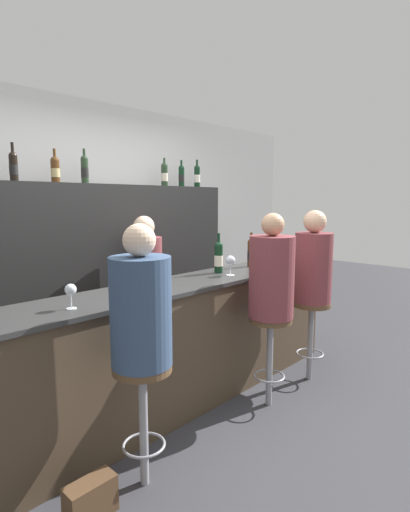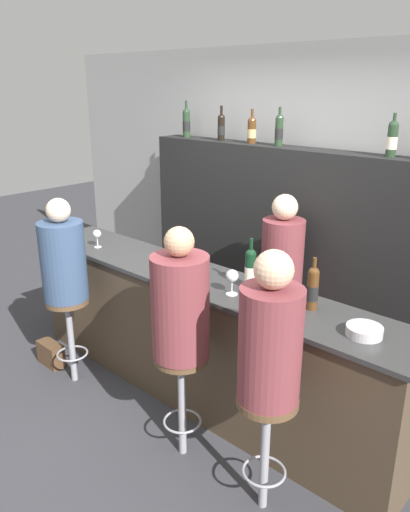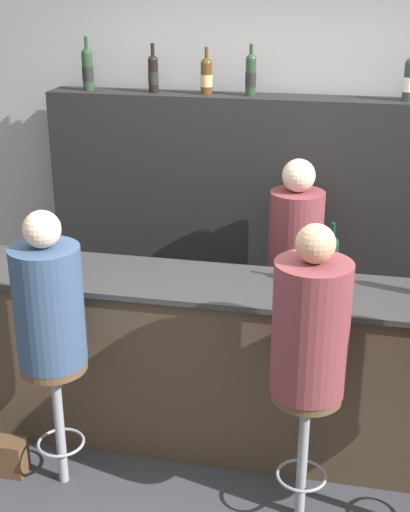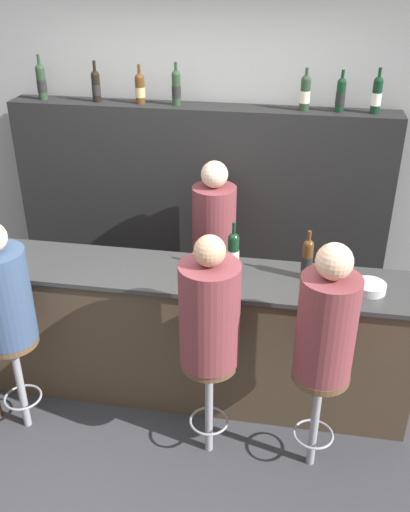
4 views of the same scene
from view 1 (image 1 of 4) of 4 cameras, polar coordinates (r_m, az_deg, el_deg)
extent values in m
plane|color=#333338|center=(3.34, 1.09, -21.03)|extent=(16.00, 16.00, 0.00)
cube|color=#9E9E9E|center=(4.26, -15.85, 3.39)|extent=(6.40, 0.05, 2.60)
cube|color=#473828|center=(3.30, -2.17, -12.26)|extent=(3.22, 0.50, 0.96)
cube|color=#333333|center=(3.16, -2.21, -3.83)|extent=(3.26, 0.54, 0.03)
cube|color=black|center=(4.12, -14.03, -2.51)|extent=(3.06, 0.28, 1.77)
cylinder|color=black|center=(3.49, 1.95, -0.48)|extent=(0.07, 0.07, 0.24)
cylinder|color=beige|center=(3.49, 1.95, -0.67)|extent=(0.08, 0.08, 0.09)
sphere|color=black|center=(3.47, 1.96, 1.46)|extent=(0.07, 0.07, 0.07)
cylinder|color=black|center=(3.46, 1.97, 2.49)|extent=(0.02, 0.02, 0.10)
cylinder|color=#4C2D14|center=(3.85, 6.59, 0.23)|extent=(0.07, 0.07, 0.23)
cylinder|color=black|center=(3.85, 6.59, 0.06)|extent=(0.07, 0.07, 0.09)
sphere|color=#4C2D14|center=(3.83, 6.62, 1.96)|extent=(0.07, 0.07, 0.07)
cylinder|color=#4C2D14|center=(3.83, 6.64, 2.76)|extent=(0.02, 0.02, 0.08)
cylinder|color=black|center=(3.69, -25.66, 11.17)|extent=(0.07, 0.07, 0.20)
cylinder|color=black|center=(3.69, -25.65, 11.02)|extent=(0.07, 0.07, 0.08)
sphere|color=black|center=(3.70, -25.76, 12.75)|extent=(0.07, 0.07, 0.07)
cylinder|color=black|center=(3.70, -25.82, 13.68)|extent=(0.02, 0.02, 0.09)
cylinder|color=#4C2D14|center=(3.83, -20.60, 11.20)|extent=(0.07, 0.07, 0.19)
cylinder|color=tan|center=(3.83, -20.59, 11.06)|extent=(0.08, 0.08, 0.08)
sphere|color=#4C2D14|center=(3.84, -20.67, 12.62)|extent=(0.07, 0.07, 0.07)
cylinder|color=#4C2D14|center=(3.84, -20.72, 13.50)|extent=(0.02, 0.02, 0.09)
cylinder|color=#233823|center=(3.97, -16.80, 11.49)|extent=(0.07, 0.07, 0.22)
cylinder|color=black|center=(3.97, -16.79, 11.33)|extent=(0.07, 0.07, 0.09)
sphere|color=#233823|center=(3.98, -16.87, 13.10)|extent=(0.07, 0.07, 0.07)
cylinder|color=#233823|center=(3.98, -16.90, 13.88)|extent=(0.02, 0.02, 0.08)
cylinder|color=#233823|center=(4.53, -5.81, 11.28)|extent=(0.07, 0.07, 0.22)
cylinder|color=beige|center=(4.53, -5.81, 11.14)|extent=(0.08, 0.08, 0.09)
sphere|color=#233823|center=(4.54, -5.83, 12.66)|extent=(0.07, 0.07, 0.07)
cylinder|color=#233823|center=(4.54, -5.84, 13.31)|extent=(0.02, 0.02, 0.07)
cylinder|color=black|center=(4.70, -3.38, 11.13)|extent=(0.07, 0.07, 0.21)
cylinder|color=black|center=(4.70, -3.38, 11.01)|extent=(0.07, 0.07, 0.08)
sphere|color=black|center=(4.71, -3.39, 12.42)|extent=(0.07, 0.07, 0.07)
cylinder|color=black|center=(4.71, -3.40, 13.05)|extent=(0.02, 0.02, 0.08)
cylinder|color=black|center=(4.88, -1.14, 11.13)|extent=(0.07, 0.07, 0.23)
cylinder|color=white|center=(4.88, -1.14, 10.99)|extent=(0.07, 0.07, 0.09)
sphere|color=black|center=(4.89, -1.15, 12.46)|extent=(0.07, 0.07, 0.07)
cylinder|color=black|center=(4.89, -1.15, 13.10)|extent=(0.02, 0.02, 0.08)
cylinder|color=silver|center=(2.49, -18.54, -7.13)|extent=(0.06, 0.06, 0.00)
cylinder|color=silver|center=(2.48, -18.58, -6.17)|extent=(0.01, 0.01, 0.08)
sphere|color=silver|center=(2.46, -18.65, -4.56)|extent=(0.07, 0.07, 0.07)
cylinder|color=silver|center=(3.39, 3.64, -2.75)|extent=(0.08, 0.08, 0.00)
cylinder|color=silver|center=(3.38, 3.65, -1.99)|extent=(0.01, 0.01, 0.09)
sphere|color=silver|center=(3.37, 3.66, -0.63)|extent=(0.08, 0.08, 0.08)
cylinder|color=#B7B7BC|center=(4.12, 10.97, -0.60)|extent=(0.20, 0.20, 0.05)
cylinder|color=gray|center=(2.48, -8.76, -23.14)|extent=(0.05, 0.05, 0.68)
torus|color=gray|center=(2.54, -8.71, -25.11)|extent=(0.25, 0.25, 0.02)
cylinder|color=brown|center=(2.32, -8.96, -15.49)|extent=(0.33, 0.33, 0.04)
cylinder|color=#334766|center=(2.21, -9.14, -7.84)|extent=(0.34, 0.34, 0.60)
sphere|color=beige|center=(2.14, -9.37, 2.26)|extent=(0.18, 0.18, 0.18)
cylinder|color=gray|center=(3.30, 9.20, -14.94)|extent=(0.05, 0.05, 0.68)
torus|color=gray|center=(3.34, 9.16, -16.55)|extent=(0.25, 0.25, 0.02)
cylinder|color=brown|center=(3.18, 9.35, -8.94)|extent=(0.33, 0.33, 0.04)
cylinder|color=brown|center=(3.10, 9.49, -2.99)|extent=(0.35, 0.35, 0.63)
sphere|color=tan|center=(3.05, 9.66, 4.46)|extent=(0.17, 0.17, 0.17)
cylinder|color=gray|center=(3.81, 14.80, -11.89)|extent=(0.05, 0.05, 0.68)
torus|color=gray|center=(3.85, 14.75, -13.32)|extent=(0.25, 0.25, 0.02)
cylinder|color=brown|center=(3.71, 15.00, -6.64)|extent=(0.33, 0.33, 0.04)
cylinder|color=brown|center=(3.64, 15.19, -1.63)|extent=(0.33, 0.33, 0.62)
sphere|color=#D8AD8C|center=(3.60, 15.43, 4.78)|extent=(0.20, 0.20, 0.20)
cylinder|color=brown|center=(3.95, -8.50, -6.54)|extent=(0.34, 0.34, 1.27)
sphere|color=beige|center=(3.83, -8.73, 4.18)|extent=(0.20, 0.20, 0.20)
cube|color=#513823|center=(2.47, -16.02, -30.43)|extent=(0.26, 0.12, 0.20)
camera|label=2|loc=(4.48, 46.84, 13.95)|focal=35.00mm
camera|label=3|loc=(3.02, 69.55, 19.86)|focal=50.00mm
camera|label=4|loc=(3.31, 63.85, 25.12)|focal=40.00mm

